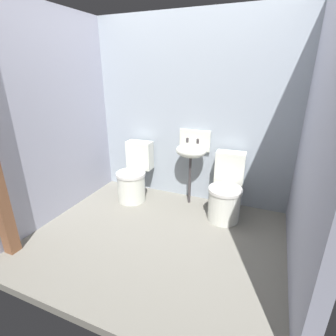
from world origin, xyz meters
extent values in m
cube|color=slate|center=(0.00, 0.00, -0.04)|extent=(3.06, 2.41, 0.08)
cube|color=#96A0AC|center=(0.00, 1.05, 1.20)|extent=(3.06, 0.10, 2.40)
cube|color=#9D9FB2|center=(-1.38, 0.10, 1.20)|extent=(0.10, 2.21, 2.40)
cube|color=#999CAF|center=(1.38, 0.10, 1.20)|extent=(0.10, 2.21, 2.40)
cylinder|color=silver|center=(-0.68, 0.56, 0.19)|extent=(0.40, 0.40, 0.38)
cylinder|color=silver|center=(-0.68, 0.56, 0.40)|extent=(0.42, 0.42, 0.04)
cube|color=silver|center=(-0.70, 0.86, 0.58)|extent=(0.37, 0.20, 0.40)
cylinder|color=silver|center=(0.61, 0.56, 0.19)|extent=(0.40, 0.40, 0.38)
cylinder|color=silver|center=(0.61, 0.56, 0.40)|extent=(0.42, 0.42, 0.04)
cube|color=silver|center=(0.59, 0.86, 0.58)|extent=(0.37, 0.20, 0.40)
cylinder|color=#393436|center=(0.09, 0.81, 0.33)|extent=(0.04, 0.04, 0.66)
ellipsoid|color=silver|center=(0.09, 0.81, 0.75)|extent=(0.40, 0.32, 0.18)
cube|color=silver|center=(0.09, 0.98, 0.85)|extent=(0.42, 0.04, 0.28)
cylinder|color=#393436|center=(0.02, 0.87, 0.87)|extent=(0.04, 0.04, 0.06)
cylinder|color=#393436|center=(0.16, 0.87, 0.87)|extent=(0.04, 0.04, 0.06)
camera|label=1|loc=(1.02, -2.20, 1.73)|focal=27.13mm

